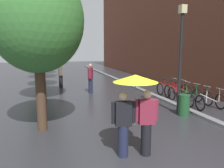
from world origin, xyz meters
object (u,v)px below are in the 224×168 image
at_px(street_tree_2, 39,26).
at_px(couple_under_umbrella, 135,103).
at_px(street_tree_1, 40,21).
at_px(parked_bicycle_2, 189,96).
at_px(litter_bin, 184,105).
at_px(street_tree_0, 37,21).
at_px(street_lamp_post, 181,52).
at_px(parked_bicycle_0, 210,102).
at_px(parked_bicycle_1, 199,99).
at_px(pedestrian_walking_midground, 61,75).
at_px(parked_bicycle_3, 180,93).
at_px(pedestrian_walking_far, 90,78).
at_px(street_tree_3, 40,30).
at_px(street_tree_4, 39,28).
at_px(parked_bicycle_5, 168,88).
at_px(parked_bicycle_4, 176,90).

distance_m(street_tree_2, couple_under_umbrella, 10.50).
relative_size(street_tree_1, parked_bicycle_2, 4.93).
distance_m(parked_bicycle_2, litter_bin, 2.22).
relative_size(street_tree_0, street_lamp_post, 1.20).
distance_m(parked_bicycle_0, parked_bicycle_1, 0.65).
bearing_deg(parked_bicycle_0, pedestrian_walking_midground, 127.21).
distance_m(street_tree_2, parked_bicycle_0, 10.59).
relative_size(couple_under_umbrella, pedestrian_walking_midground, 1.24).
bearing_deg(parked_bicycle_3, street_tree_2, 144.49).
height_order(street_tree_2, parked_bicycle_0, street_tree_2).
xyz_separation_m(street_tree_1, couple_under_umbrella, (2.19, -6.47, -2.60)).
height_order(street_lamp_post, pedestrian_walking_far, street_lamp_post).
bearing_deg(street_tree_2, street_tree_3, 90.07).
height_order(street_tree_4, pedestrian_walking_midground, street_tree_4).
bearing_deg(pedestrian_walking_midground, couple_under_umbrella, -84.31).
relative_size(street_tree_4, parked_bicycle_1, 5.84).
distance_m(street_tree_1, couple_under_umbrella, 7.31).
xyz_separation_m(parked_bicycle_0, litter_bin, (-1.57, -0.34, 0.05)).
relative_size(parked_bicycle_3, couple_under_umbrella, 0.53).
bearing_deg(pedestrian_walking_far, parked_bicycle_2, -43.25).
bearing_deg(parked_bicycle_5, litter_bin, -111.90).
distance_m(parked_bicycle_1, parked_bicycle_5, 2.78).
relative_size(parked_bicycle_1, couple_under_umbrella, 0.53).
height_order(street_tree_0, street_tree_4, street_tree_4).
height_order(couple_under_umbrella, street_lamp_post, street_lamp_post).
bearing_deg(street_lamp_post, pedestrian_walking_midground, 118.54).
relative_size(street_tree_4, street_lamp_post, 1.46).
bearing_deg(street_lamp_post, parked_bicycle_0, 1.08).
height_order(street_tree_0, parked_bicycle_0, street_tree_0).
relative_size(street_tree_1, couple_under_umbrella, 2.73).
distance_m(street_tree_0, street_lamp_post, 5.47).
xyz_separation_m(street_tree_4, pedestrian_walking_midground, (1.31, -7.13, -3.66)).
bearing_deg(street_tree_2, pedestrian_walking_midground, 27.92).
relative_size(street_tree_2, pedestrian_walking_midground, 3.26).
height_order(street_tree_4, parked_bicycle_3, street_tree_4).
relative_size(parked_bicycle_4, pedestrian_walking_far, 0.64).
xyz_separation_m(street_tree_1, parked_bicycle_3, (6.83, -1.49, -3.59)).
bearing_deg(street_lamp_post, parked_bicycle_3, 54.56).
bearing_deg(pedestrian_walking_far, parked_bicycle_5, -23.37).
bearing_deg(parked_bicycle_0, couple_under_umbrella, -148.85).
xyz_separation_m(street_tree_1, parked_bicycle_0, (6.96, -3.58, -3.59)).
relative_size(street_lamp_post, litter_bin, 5.09).
xyz_separation_m(street_tree_1, parked_bicycle_4, (6.98, -0.89, -3.59)).
distance_m(street_tree_4, pedestrian_walking_midground, 8.12).
bearing_deg(street_tree_0, couple_under_umbrella, -48.58).
height_order(parked_bicycle_0, parked_bicycle_4, same).
xyz_separation_m(parked_bicycle_2, parked_bicycle_3, (-0.02, 0.76, 0.00)).
bearing_deg(pedestrian_walking_far, parked_bicycle_0, -50.91).
bearing_deg(pedestrian_walking_far, parked_bicycle_3, -37.24).
distance_m(street_tree_3, parked_bicycle_5, 11.19).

